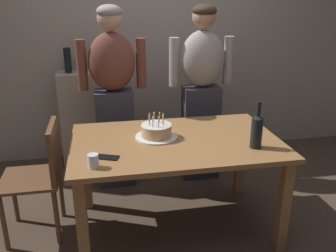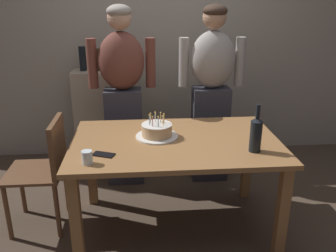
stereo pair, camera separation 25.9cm
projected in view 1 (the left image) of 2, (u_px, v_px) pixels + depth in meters
The scene contains 11 objects.
ground_plane at pixel (175, 226), 2.87m from camera, with size 10.00×10.00×0.00m, color #47382B.
back_wall at pixel (146, 38), 3.85m from camera, with size 5.20×0.10×2.60m, color #9E9384.
dining_table at pixel (176, 152), 2.64m from camera, with size 1.50×0.96×0.74m.
birthday_cake at pixel (156, 132), 2.64m from camera, with size 0.31×0.31×0.18m.
water_glass_near at pixel (93, 161), 2.18m from camera, with size 0.07×0.07×0.09m, color silver.
wine_bottle at pixel (257, 130), 2.44m from camera, with size 0.08×0.08×0.33m.
cell_phone at pixel (107, 157), 2.32m from camera, with size 0.14×0.07×0.01m, color black.
person_man_bearded at pixel (114, 96), 3.24m from camera, with size 0.61×0.27×1.66m.
person_woman_cardigan at pixel (201, 92), 3.39m from camera, with size 0.61×0.27×1.66m.
dining_chair at pixel (42, 171), 2.63m from camera, with size 0.42×0.42×0.87m.
shelf_cabinet at pixel (94, 117), 3.81m from camera, with size 0.67×0.30×1.25m.
Camera 1 is at (-0.51, -2.37, 1.73)m, focal length 38.43 mm.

